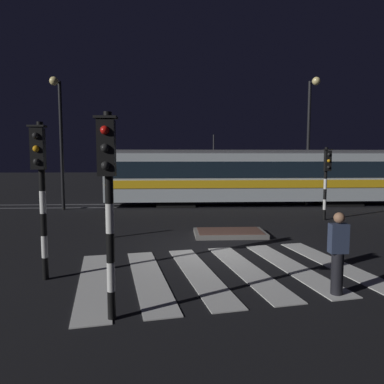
{
  "coord_description": "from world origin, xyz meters",
  "views": [
    {
      "loc": [
        -1.21,
        -10.91,
        2.8
      ],
      "look_at": [
        -0.46,
        3.85,
        1.4
      ],
      "focal_mm": 33.77,
      "sensor_mm": 36.0,
      "label": 1
    }
  ],
  "objects": [
    {
      "name": "tram",
      "position": [
        3.79,
        10.16,
        1.75
      ],
      "size": [
        17.9,
        2.58,
        4.15
      ],
      "color": "#B2BCC1",
      "rests_on": "ground"
    },
    {
      "name": "crosswalk_zebra",
      "position": [
        0.0,
        -2.33,
        0.01
      ],
      "size": [
        7.52,
        5.66,
        0.02
      ],
      "color": "silver",
      "rests_on": "ground"
    },
    {
      "name": "traffic_light_corner_far_right",
      "position": [
        5.59,
        4.82,
        2.16
      ],
      "size": [
        0.36,
        0.42,
        3.27
      ],
      "color": "black",
      "rests_on": "ground"
    },
    {
      "name": "rail_far",
      "position": [
        0.0,
        10.88,
        0.01
      ],
      "size": [
        80.0,
        0.12,
        0.03
      ],
      "primitive_type": "cube",
      "color": "#59595E",
      "rests_on": "ground"
    },
    {
      "name": "traffic_island",
      "position": [
        0.8,
        1.85,
        0.09
      ],
      "size": [
        2.54,
        1.5,
        0.18
      ],
      "color": "slate",
      "rests_on": "ground"
    },
    {
      "name": "street_lamp_trackside_right",
      "position": [
        6.49,
        9.25,
        4.53
      ],
      "size": [
        0.44,
        1.21,
        7.14
      ],
      "color": "black",
      "rests_on": "ground"
    },
    {
      "name": "pedestrian_waiting_at_kerb",
      "position": [
        2.11,
        -3.91,
        0.88
      ],
      "size": [
        0.36,
        0.24,
        1.71
      ],
      "color": "black",
      "rests_on": "ground"
    },
    {
      "name": "bollard_island_edge",
      "position": [
        -3.42,
        1.71,
        0.56
      ],
      "size": [
        0.12,
        0.12,
        1.11
      ],
      "color": "black",
      "rests_on": "ground"
    },
    {
      "name": "street_lamp_trackside_left",
      "position": [
        -7.19,
        8.58,
        4.38
      ],
      "size": [
        0.44,
        1.21,
        6.86
      ],
      "color": "black",
      "rests_on": "ground"
    },
    {
      "name": "ground_plane",
      "position": [
        0.0,
        0.0,
        0.0
      ],
      "size": [
        120.0,
        120.0,
        0.0
      ],
      "primitive_type": "plane",
      "color": "black"
    },
    {
      "name": "rail_near",
      "position": [
        0.0,
        9.45,
        0.01
      ],
      "size": [
        80.0,
        0.12,
        0.03
      ],
      "primitive_type": "cube",
      "color": "#59595E",
      "rests_on": "ground"
    },
    {
      "name": "traffic_light_kerb_mid_left",
      "position": [
        -2.29,
        -4.91,
        2.34
      ],
      "size": [
        0.36,
        0.42,
        3.55
      ],
      "color": "black",
      "rests_on": "ground"
    },
    {
      "name": "traffic_light_corner_near_left",
      "position": [
        -4.17,
        -2.73,
        2.37
      ],
      "size": [
        0.36,
        0.42,
        3.6
      ],
      "color": "black",
      "rests_on": "ground"
    }
  ]
}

